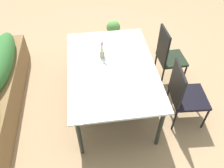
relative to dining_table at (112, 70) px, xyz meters
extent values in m
plane|color=#9E7F5B|center=(-0.03, 0.00, -0.72)|extent=(12.00, 12.00, 0.00)
cube|color=#B2C6C1|center=(0.00, 0.00, 0.04)|extent=(1.74, 1.19, 0.03)
cube|color=#232823|center=(0.00, 0.00, 0.01)|extent=(1.71, 1.16, 0.02)
cylinder|color=#232823|center=(-0.79, -0.51, -0.35)|extent=(0.05, 0.05, 0.74)
cylinder|color=#232823|center=(0.79, -0.51, -0.35)|extent=(0.05, 0.05, 0.74)
cylinder|color=#232823|center=(-0.79, 0.51, -0.35)|extent=(0.05, 0.05, 0.74)
cylinder|color=#232823|center=(0.79, 0.51, -0.35)|extent=(0.05, 0.05, 0.74)
cube|color=black|center=(0.39, -1.03, -0.24)|extent=(0.43, 0.43, 0.04)
cube|color=black|center=(0.39, -0.83, 0.04)|extent=(0.39, 0.04, 0.54)
cylinder|color=black|center=(0.59, -1.21, -0.49)|extent=(0.03, 0.03, 0.47)
cylinder|color=black|center=(0.21, -1.22, -0.49)|extent=(0.03, 0.03, 0.47)
cylinder|color=black|center=(0.57, -0.83, -0.49)|extent=(0.03, 0.03, 0.47)
cylinder|color=black|center=(0.20, -0.85, -0.49)|extent=(0.03, 0.03, 0.47)
cube|color=black|center=(-0.39, -1.03, -0.29)|extent=(0.51, 0.51, 0.04)
cube|color=black|center=(-0.38, -0.80, -0.02)|extent=(0.45, 0.06, 0.52)
cylinder|color=black|center=(-0.19, -1.26, -0.51)|extent=(0.03, 0.03, 0.42)
cylinder|color=black|center=(-0.63, -1.23, -0.51)|extent=(0.03, 0.03, 0.42)
cylinder|color=black|center=(-0.16, -0.82, -0.51)|extent=(0.03, 0.03, 0.42)
cylinder|color=black|center=(-0.60, -0.79, -0.51)|extent=(0.03, 0.03, 0.42)
cylinder|color=tan|center=(0.23, 0.11, 0.11)|extent=(0.07, 0.07, 0.12)
cylinder|color=#47843D|center=(0.22, 0.10, 0.21)|extent=(0.01, 0.01, 0.15)
sphere|color=pink|center=(0.22, 0.10, 0.28)|extent=(0.03, 0.03, 0.03)
cylinder|color=#47843D|center=(0.23, 0.11, 0.20)|extent=(0.01, 0.01, 0.14)
sphere|color=#EFCC4C|center=(0.23, 0.11, 0.27)|extent=(0.03, 0.03, 0.03)
cylinder|color=#47843D|center=(0.23, 0.11, 0.21)|extent=(0.01, 0.01, 0.16)
sphere|color=pink|center=(0.23, 0.11, 0.29)|extent=(0.02, 0.02, 0.02)
cylinder|color=#47843D|center=(0.24, 0.12, 0.20)|extent=(0.01, 0.01, 0.15)
sphere|color=white|center=(0.24, 0.12, 0.28)|extent=(0.03, 0.03, 0.03)
cylinder|color=#47843D|center=(0.22, 0.10, 0.22)|extent=(0.01, 0.01, 0.17)
sphere|color=pink|center=(0.22, 0.10, 0.30)|extent=(0.03, 0.03, 0.03)
cube|color=brown|center=(-0.13, 1.61, -0.47)|extent=(3.06, 0.38, 0.49)
ellipsoid|color=#2D662D|center=(0.55, 1.61, -0.11)|extent=(1.38, 0.34, 0.40)
cylinder|color=slate|center=(1.73, -0.26, -0.63)|extent=(0.26, 0.26, 0.19)
sphere|color=#569347|center=(1.73, -0.26, -0.42)|extent=(0.28, 0.28, 0.28)
camera|label=1|loc=(-2.31, 0.31, 2.13)|focal=36.82mm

